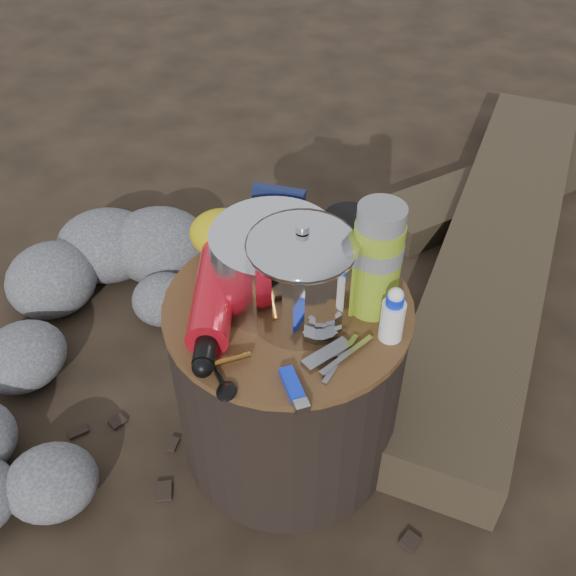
% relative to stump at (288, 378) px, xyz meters
% --- Properties ---
extents(ground, '(60.00, 60.00, 0.00)m').
position_rel_stump_xyz_m(ground, '(0.00, 0.00, -0.22)').
color(ground, black).
rests_on(ground, ground).
extents(stump, '(0.47, 0.47, 0.44)m').
position_rel_stump_xyz_m(stump, '(0.00, 0.00, 0.00)').
color(stump, black).
rests_on(stump, ground).
extents(rock_ring, '(0.44, 0.96, 0.19)m').
position_rel_stump_xyz_m(rock_ring, '(-0.55, 0.11, -0.12)').
color(rock_ring, '#57575D').
rests_on(rock_ring, ground).
extents(log_main, '(0.68, 1.75, 0.15)m').
position_rel_stump_xyz_m(log_main, '(0.51, 0.71, -0.15)').
color(log_main, '#382E20').
rests_on(log_main, ground).
extents(log_small, '(0.98, 0.86, 0.09)m').
position_rel_stump_xyz_m(log_small, '(0.62, 1.14, -0.17)').
color(log_small, '#382E20').
rests_on(log_small, ground).
extents(foil_windscreen, '(0.23, 0.23, 0.14)m').
position_rel_stump_xyz_m(foil_windscreen, '(-0.03, 0.03, 0.29)').
color(foil_windscreen, silver).
rests_on(foil_windscreen, stump).
extents(camping_pot, '(0.19, 0.19, 0.19)m').
position_rel_stump_xyz_m(camping_pot, '(0.03, -0.02, 0.32)').
color(camping_pot, silver).
rests_on(camping_pot, stump).
extents(fuel_bottle, '(0.12, 0.32, 0.08)m').
position_rel_stump_xyz_m(fuel_bottle, '(-0.13, -0.04, 0.26)').
color(fuel_bottle, red).
rests_on(fuel_bottle, stump).
extents(thermos, '(0.09, 0.09, 0.22)m').
position_rel_stump_xyz_m(thermos, '(0.16, 0.02, 0.33)').
color(thermos, '#89AB22').
rests_on(thermos, stump).
extents(travel_mug, '(0.09, 0.09, 0.14)m').
position_rel_stump_xyz_m(travel_mug, '(0.10, 0.11, 0.29)').
color(travel_mug, black).
rests_on(travel_mug, stump).
extents(stuff_sack, '(0.14, 0.12, 0.10)m').
position_rel_stump_xyz_m(stuff_sack, '(-0.15, 0.13, 0.27)').
color(stuff_sack, gold).
rests_on(stuff_sack, stump).
extents(food_pouch, '(0.11, 0.03, 0.14)m').
position_rel_stump_xyz_m(food_pouch, '(-0.05, 0.18, 0.29)').
color(food_pouch, '#111B48').
rests_on(food_pouch, stump).
extents(lighter, '(0.06, 0.09, 0.02)m').
position_rel_stump_xyz_m(lighter, '(0.04, -0.20, 0.23)').
color(lighter, '#0D2DEB').
rests_on(lighter, stump).
extents(multitool, '(0.08, 0.09, 0.01)m').
position_rel_stump_xyz_m(multitool, '(0.09, -0.12, 0.23)').
color(multitool, '#A9A9AD').
rests_on(multitool, stump).
extents(pot_grabber, '(0.09, 0.13, 0.01)m').
position_rel_stump_xyz_m(pot_grabber, '(0.11, -0.12, 0.22)').
color(pot_grabber, '#A9A9AD').
rests_on(pot_grabber, stump).
extents(spork, '(0.10, 0.13, 0.01)m').
position_rel_stump_xyz_m(spork, '(-0.10, -0.17, 0.22)').
color(spork, black).
rests_on(spork, stump).
extents(squeeze_bottle, '(0.04, 0.04, 0.10)m').
position_rel_stump_xyz_m(squeeze_bottle, '(0.19, -0.05, 0.27)').
color(squeeze_bottle, white).
rests_on(squeeze_bottle, stump).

